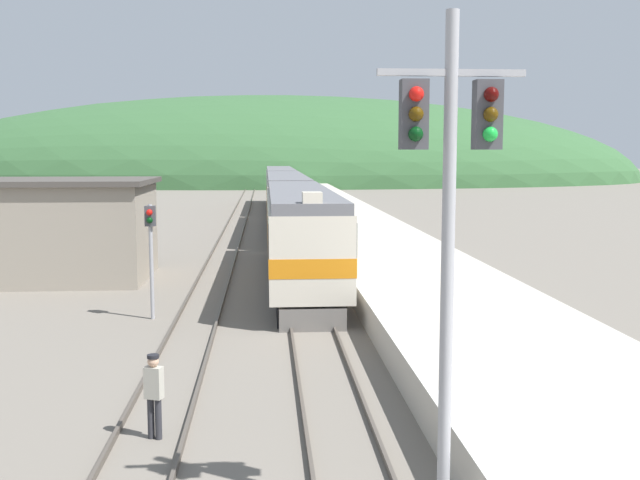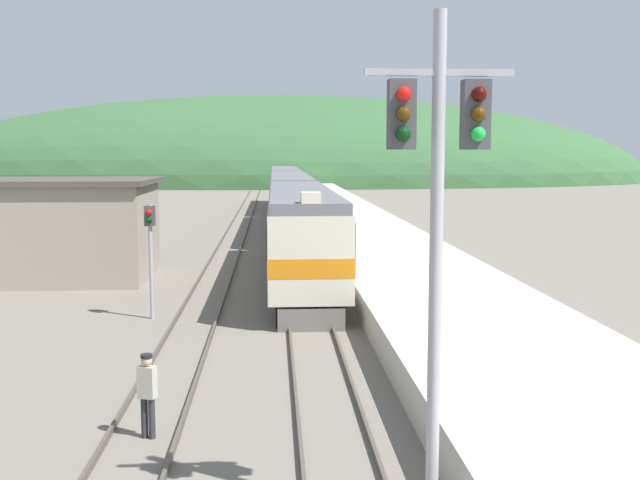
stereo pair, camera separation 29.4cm
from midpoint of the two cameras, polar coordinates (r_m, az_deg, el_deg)
The scene contains 11 objects.
track_main at distance 78.02m, azimuth -3.14°, elevation 2.44°, with size 1.52×180.00×0.16m.
track_siding at distance 78.05m, azimuth -6.04°, elevation 2.42°, with size 1.52×180.00×0.16m.
platform at distance 58.38m, azimuth 2.06°, elevation 1.42°, with size 6.36×140.00×1.02m.
distant_hills at distance 149.75m, azimuth -3.64°, elevation 4.46°, with size 148.42×66.79×33.74m.
station_shed at distance 36.58m, azimuth -19.14°, elevation 0.79°, with size 8.12×6.68×4.66m.
express_train_lead_car at distance 33.57m, azimuth -1.79°, elevation 0.60°, with size 2.90×19.15×4.59m.
carriage_second at distance 55.28m, azimuth -2.73°, elevation 2.99°, with size 2.89×22.20×4.23m.
carriage_third at distance 78.32m, azimuth -3.16°, elevation 4.08°, with size 2.89×22.20×4.23m.
signal_mast_main at distance 11.28m, azimuth 9.08°, elevation 3.21°, with size 2.20×0.42×7.94m.
signal_post_siding at distance 26.87m, azimuth -13.08°, elevation 0.19°, with size 0.36×0.42×4.07m.
track_worker at distance 16.05m, azimuth -13.06°, elevation -11.13°, with size 0.41×0.33×1.78m.
Camera 1 is at (-1.52, -7.78, 5.89)m, focal length 42.00 mm.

